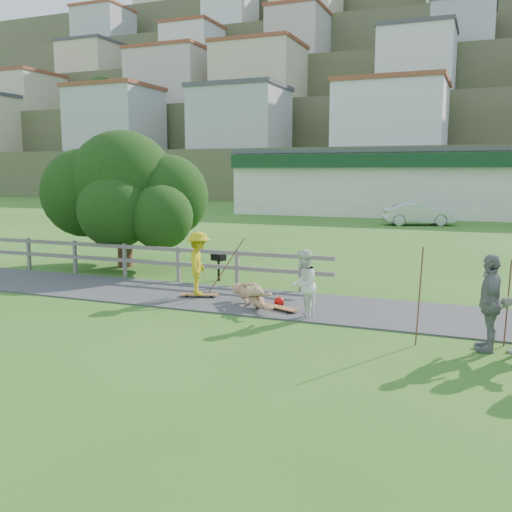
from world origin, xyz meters
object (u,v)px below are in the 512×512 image
object	(u,v)px
skater_rider	(199,267)
car_silver	(418,214)
spectator_b	(490,303)
spectator_a	(303,285)
bbq	(219,267)
skater_fallen	(252,295)
tree	(124,211)

from	to	relation	value
skater_rider	car_silver	size ratio (longest dim) A/B	0.39
spectator_b	spectator_a	bearing A→B (deg)	-108.80
skater_rider	car_silver	bearing A→B (deg)	-28.89
bbq	skater_fallen	bearing A→B (deg)	-35.24
bbq	skater_rider	bearing A→B (deg)	-60.30
car_silver	tree	xyz separation A→B (m)	(-8.08, -20.49, 1.27)
skater_rider	spectator_b	distance (m)	7.54
skater_fallen	spectator_b	xyz separation A→B (m)	(5.51, -1.52, 0.60)
skater_rider	car_silver	world-z (taller)	skater_rider
bbq	spectator_a	bearing A→B (deg)	-26.06
skater_rider	skater_fallen	size ratio (longest dim) A/B	0.93
spectator_b	tree	bearing A→B (deg)	-120.43
spectator_a	car_silver	xyz separation A→B (m)	(-0.10, 25.21, -0.09)
skater_rider	tree	world-z (taller)	tree
car_silver	bbq	bearing A→B (deg)	150.88
spectator_a	skater_fallen	bearing A→B (deg)	-113.73
spectator_a	bbq	size ratio (longest dim) A/B	1.90
skater_rider	spectator_a	xyz separation A→B (m)	(3.27, -1.06, -0.04)
skater_fallen	spectator_b	bearing A→B (deg)	-62.91
skater_fallen	car_silver	world-z (taller)	car_silver
car_silver	tree	world-z (taller)	tree
spectator_a	bbq	world-z (taller)	spectator_a
spectator_b	bbq	bearing A→B (deg)	-125.04
spectator_a	tree	size ratio (longest dim) A/B	0.27
skater_rider	skater_fallen	world-z (taller)	skater_rider
skater_fallen	bbq	bearing A→B (deg)	80.94
skater_fallen	car_silver	xyz separation A→B (m)	(1.41, 24.65, 0.39)
tree	skater_rider	bearing A→B (deg)	-36.72
skater_rider	bbq	distance (m)	2.55
tree	bbq	xyz separation A→B (m)	(4.32, -1.21, -1.57)
spectator_b	tree	xyz separation A→B (m)	(-12.18, 5.67, 1.06)
tree	bbq	size ratio (longest dim) A/B	7.06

